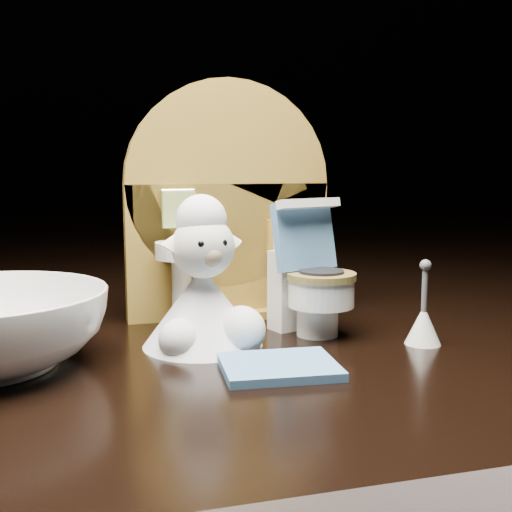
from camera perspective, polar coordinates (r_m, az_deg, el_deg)
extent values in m
cube|color=black|center=(0.38, -0.15, -14.94)|extent=(2.50, 2.50, 0.10)
cube|color=olive|center=(0.41, -2.55, 0.50)|extent=(0.13, 0.02, 0.09)
cylinder|color=olive|center=(0.41, -2.59, 6.45)|extent=(0.13, 0.02, 0.13)
cube|color=olive|center=(0.42, -2.51, -4.97)|extent=(0.05, 0.04, 0.01)
cylinder|color=white|center=(0.39, -6.62, -3.04)|extent=(0.01, 0.01, 0.04)
cylinder|color=white|center=(0.39, -6.61, 0.51)|extent=(0.03, 0.03, 0.01)
cylinder|color=silver|center=(0.39, -6.84, 2.11)|extent=(0.00, 0.00, 0.01)
cube|color=#97AD58|center=(0.39, -6.88, 4.14)|extent=(0.02, 0.01, 0.02)
cube|color=olive|center=(0.41, 2.63, 1.73)|extent=(0.02, 0.01, 0.02)
cylinder|color=beige|center=(0.41, 2.89, 0.81)|extent=(0.02, 0.02, 0.02)
cylinder|color=white|center=(0.37, 5.48, -5.70)|extent=(0.02, 0.02, 0.02)
cylinder|color=white|center=(0.37, 5.81, -3.24)|extent=(0.04, 0.04, 0.02)
cylinder|color=brown|center=(0.37, 5.83, -1.79)|extent=(0.04, 0.04, 0.00)
cube|color=white|center=(0.39, 3.56, -2.96)|extent=(0.03, 0.02, 0.05)
cube|color=#4E7FAF|center=(0.38, 4.29, 1.76)|extent=(0.04, 0.03, 0.04)
cube|color=white|center=(0.37, 4.70, 4.67)|extent=(0.04, 0.02, 0.01)
cylinder|color=#92D224|center=(0.39, 4.65, 1.51)|extent=(0.01, 0.01, 0.01)
cube|color=#4E7FAF|center=(0.31, 2.07, -9.79)|extent=(0.06, 0.05, 0.00)
cone|color=white|center=(0.37, 14.65, -5.93)|extent=(0.02, 0.02, 0.02)
cylinder|color=#59595B|center=(0.36, 14.76, -2.89)|extent=(0.00, 0.00, 0.03)
sphere|color=#59595B|center=(0.36, 14.84, -0.80)|extent=(0.01, 0.01, 0.01)
cone|color=white|center=(0.35, -4.79, -4.47)|extent=(0.07, 0.07, 0.04)
sphere|color=white|center=(0.34, -1.33, -6.62)|extent=(0.03, 0.03, 0.03)
sphere|color=white|center=(0.34, -6.81, -7.36)|extent=(0.02, 0.02, 0.02)
sphere|color=white|center=(0.34, -4.72, 0.82)|extent=(0.03, 0.03, 0.03)
sphere|color=tan|center=(0.33, -4.00, 0.02)|extent=(0.01, 0.01, 0.01)
sphere|color=white|center=(0.34, -4.88, 3.22)|extent=(0.03, 0.03, 0.03)
cone|color=white|center=(0.34, -7.29, 1.46)|extent=(0.02, 0.01, 0.02)
cone|color=white|center=(0.35, -2.50, 1.71)|extent=(0.02, 0.01, 0.02)
sphere|color=black|center=(0.33, -4.90, 1.06)|extent=(0.00, 0.00, 0.00)
sphere|color=black|center=(0.33, -2.94, 1.17)|extent=(0.00, 0.00, 0.00)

